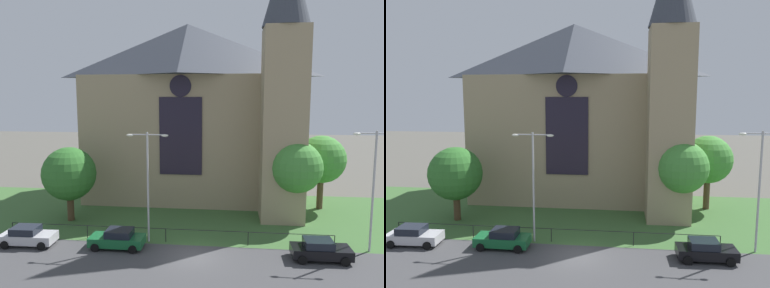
# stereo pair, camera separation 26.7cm
# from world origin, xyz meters

# --- Properties ---
(ground) EXTENTS (160.00, 160.00, 0.00)m
(ground) POSITION_xyz_m (0.00, 10.00, 0.00)
(ground) COLOR #56544C
(road_asphalt) EXTENTS (120.00, 8.00, 0.01)m
(road_asphalt) POSITION_xyz_m (0.00, -2.00, 0.00)
(road_asphalt) COLOR #424244
(road_asphalt) RESTS_ON ground
(grass_verge) EXTENTS (120.00, 20.00, 0.01)m
(grass_verge) POSITION_xyz_m (0.00, 8.00, 0.00)
(grass_verge) COLOR #3D6633
(grass_verge) RESTS_ON ground
(church_building) EXTENTS (23.20, 16.20, 26.00)m
(church_building) POSITION_xyz_m (-1.80, 16.76, 10.27)
(church_building) COLOR tan
(church_building) RESTS_ON ground
(iron_railing) EXTENTS (26.56, 0.07, 1.13)m
(iron_railing) POSITION_xyz_m (-2.57, 2.50, 0.96)
(iron_railing) COLOR black
(iron_railing) RESTS_ON ground
(tree_left_near) EXTENTS (5.03, 5.03, 7.04)m
(tree_left_near) POSITION_xyz_m (-12.54, 6.72, 4.50)
(tree_left_near) COLOR #4C3823
(tree_left_near) RESTS_ON ground
(tree_right_far) EXTENTS (4.94, 4.94, 7.75)m
(tree_right_far) POSITION_xyz_m (11.96, 13.11, 5.24)
(tree_right_far) COLOR brown
(tree_right_far) RESTS_ON ground
(tree_right_near) EXTENTS (4.80, 4.80, 7.73)m
(tree_right_near) POSITION_xyz_m (8.56, 8.19, 5.26)
(tree_right_near) COLOR brown
(tree_right_near) RESTS_ON ground
(streetlamp_near) EXTENTS (3.37, 0.26, 8.97)m
(streetlamp_near) POSITION_xyz_m (-3.96, 2.40, 5.64)
(streetlamp_near) COLOR #B2B2B7
(streetlamp_near) RESTS_ON ground
(streetlamp_far) EXTENTS (3.37, 0.26, 9.27)m
(streetlamp_far) POSITION_xyz_m (13.24, 2.40, 5.80)
(streetlamp_far) COLOR #B2B2B7
(streetlamp_far) RESTS_ON ground
(parked_car_silver) EXTENTS (4.27, 2.16, 1.51)m
(parked_car_silver) POSITION_xyz_m (-13.37, 0.69, 0.74)
(parked_car_silver) COLOR #B7B7BC
(parked_car_silver) RESTS_ON ground
(parked_car_green) EXTENTS (4.20, 2.02, 1.51)m
(parked_car_green) POSITION_xyz_m (-6.08, 0.91, 0.74)
(parked_car_green) COLOR #196033
(parked_car_green) RESTS_ON ground
(parked_car_black) EXTENTS (4.23, 2.08, 1.51)m
(parked_car_black) POSITION_xyz_m (9.14, 0.50, 0.74)
(parked_car_black) COLOR black
(parked_car_black) RESTS_ON ground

